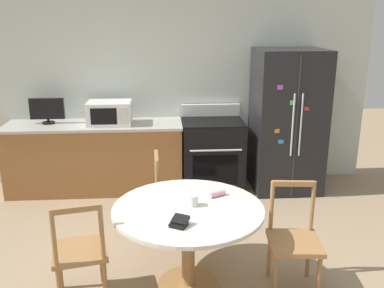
% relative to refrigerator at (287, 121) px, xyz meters
% --- Properties ---
extents(back_wall, '(5.20, 0.10, 2.60)m').
position_rel_refrigerator_xyz_m(back_wall, '(-1.41, 0.45, 0.38)').
color(back_wall, silver).
rests_on(back_wall, ground_plane).
extents(kitchen_counter, '(2.26, 0.64, 0.90)m').
position_rel_refrigerator_xyz_m(kitchen_counter, '(-2.49, 0.09, -0.47)').
color(kitchen_counter, '#936033').
rests_on(kitchen_counter, ground_plane).
extents(refrigerator, '(0.86, 0.79, 1.83)m').
position_rel_refrigerator_xyz_m(refrigerator, '(0.00, 0.00, 0.00)').
color(refrigerator, black).
rests_on(refrigerator, ground_plane).
extents(oven_range, '(0.79, 0.68, 1.08)m').
position_rel_refrigerator_xyz_m(oven_range, '(-0.96, 0.06, -0.45)').
color(oven_range, black).
rests_on(oven_range, ground_plane).
extents(microwave, '(0.55, 0.40, 0.29)m').
position_rel_refrigerator_xyz_m(microwave, '(-2.28, 0.07, 0.13)').
color(microwave, white).
rests_on(microwave, kitchen_counter).
extents(countertop_tv, '(0.43, 0.16, 0.33)m').
position_rel_refrigerator_xyz_m(countertop_tv, '(-3.07, 0.15, 0.16)').
color(countertop_tv, black).
rests_on(countertop_tv, kitchen_counter).
extents(dining_table, '(1.24, 1.24, 0.73)m').
position_rel_refrigerator_xyz_m(dining_table, '(-1.42, -2.11, -0.32)').
color(dining_table, beige).
rests_on(dining_table, ground_plane).
extents(dining_chair_far, '(0.43, 0.43, 0.90)m').
position_rel_refrigerator_xyz_m(dining_chair_far, '(-1.52, -1.23, -0.48)').
color(dining_chair_far, '#9E7042').
rests_on(dining_chair_far, ground_plane).
extents(dining_chair_left, '(0.50, 0.50, 0.90)m').
position_rel_refrigerator_xyz_m(dining_chair_left, '(-2.28, -2.24, -0.48)').
color(dining_chair_left, '#9E7042').
rests_on(dining_chair_left, ground_plane).
extents(dining_chair_right, '(0.46, 0.46, 0.90)m').
position_rel_refrigerator_xyz_m(dining_chair_right, '(-0.54, -2.18, -0.48)').
color(dining_chair_right, '#9E7042').
rests_on(dining_chair_right, ground_plane).
extents(candle_glass, '(0.08, 0.08, 0.09)m').
position_rel_refrigerator_xyz_m(candle_glass, '(-1.37, -2.08, -0.14)').
color(candle_glass, silver).
rests_on(candle_glass, dining_table).
extents(folded_napkin, '(0.15, 0.11, 0.05)m').
position_rel_refrigerator_xyz_m(folded_napkin, '(-1.15, -1.90, -0.16)').
color(folded_napkin, pink).
rests_on(folded_napkin, dining_table).
extents(wallet, '(0.17, 0.17, 0.07)m').
position_rel_refrigerator_xyz_m(wallet, '(-1.50, -2.42, -0.16)').
color(wallet, black).
rests_on(wallet, dining_table).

